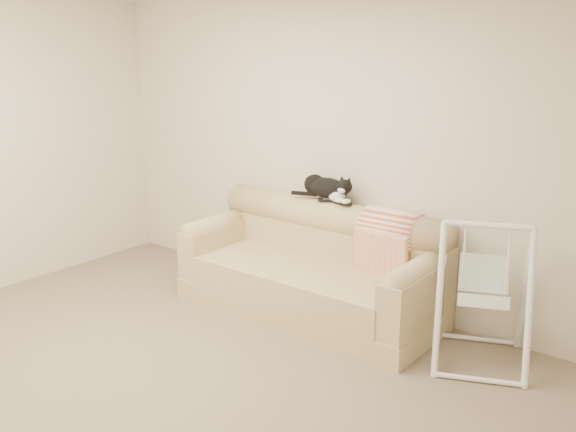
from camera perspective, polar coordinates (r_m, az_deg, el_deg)
The scene contains 8 objects.
ground_plane at distance 4.48m, azimuth -11.06°, elevation -14.48°, with size 5.00×5.00×0.00m, color #736252.
room_shell at distance 3.96m, azimuth -12.18°, elevation 5.14°, with size 5.04×4.04×2.60m.
sofa at distance 5.37m, azimuth 2.32°, elevation -4.87°, with size 2.20×0.93×0.90m.
remote_a at distance 5.41m, azimuth 3.68°, elevation 1.43°, with size 0.18×0.12×0.03m.
remote_b at distance 5.32m, azimuth 4.86°, elevation 1.15°, with size 0.17×0.07×0.02m.
tuxedo_cat at distance 5.41m, azimuth 3.48°, elevation 2.51°, with size 0.59×0.23×0.23m.
throw_blanket at distance 5.15m, azimuth 9.09°, elevation -1.58°, with size 0.46×0.38×0.58m.
baby_swing at distance 4.67m, azimuth 16.93°, elevation -6.58°, with size 0.84×0.86×1.03m.
Camera 1 is at (3.00, -2.49, 2.20)m, focal length 40.00 mm.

